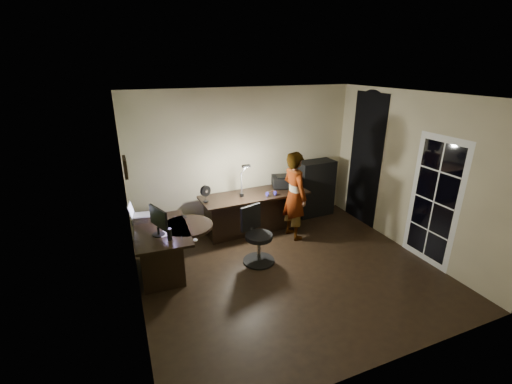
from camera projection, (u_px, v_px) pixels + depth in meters
name	position (u px, v px, depth m)	size (l,w,h in m)	color
floor	(290.00, 271.00, 5.45)	(4.50, 4.00, 0.01)	black
ceiling	(297.00, 95.00, 4.49)	(4.50, 4.00, 0.01)	silver
wall_back	(245.00, 158.00, 6.71)	(4.50, 0.01, 2.70)	#BCB18D
wall_front	(393.00, 261.00, 3.24)	(4.50, 0.01, 2.70)	#BCB18D
wall_left	(129.00, 216.00, 4.17)	(0.01, 4.00, 2.70)	#BCB18D
wall_right	(411.00, 174.00, 5.78)	(0.01, 4.00, 2.70)	#BCB18D
green_wall_overlay	(131.00, 216.00, 4.18)	(0.00, 4.00, 2.70)	#415624
arched_doorway	(365.00, 160.00, 6.78)	(0.01, 0.90, 2.60)	black
french_door	(434.00, 202.00, 5.40)	(0.02, 0.92, 2.10)	white
framed_picture	(125.00, 167.00, 4.40)	(0.04, 0.30, 0.25)	black
desk_left	(164.00, 251.00, 5.31)	(0.79, 1.28, 0.74)	black
desk_right	(255.00, 213.00, 6.63)	(2.07, 0.72, 0.77)	black
cabinet	(315.00, 188.00, 7.32)	(0.79, 0.40, 1.19)	black
laptop_stand	(139.00, 219.00, 5.42)	(0.25, 0.21, 0.10)	silver
laptop	(141.00, 209.00, 5.38)	(0.32, 0.30, 0.22)	silver
monitor	(158.00, 225.00, 4.97)	(0.09, 0.47, 0.31)	black
mouse	(195.00, 240.00, 4.85)	(0.06, 0.09, 0.03)	silver
phone	(185.00, 216.00, 5.62)	(0.06, 0.12, 0.01)	black
pen	(182.00, 238.00, 4.92)	(0.01, 0.15, 0.01)	black
speaker	(169.00, 234.00, 4.84)	(0.07, 0.07, 0.18)	black
notepad	(164.00, 234.00, 5.04)	(0.13, 0.19, 0.01)	silver
desk_fan	(205.00, 194.00, 6.05)	(0.20, 0.11, 0.30)	black
headphones	(271.00, 193.00, 6.37)	(0.20, 0.09, 0.10)	#2C2497
printer	(285.00, 181.00, 6.84)	(0.50, 0.39, 0.22)	black
desk_lamp	(241.00, 178.00, 6.21)	(0.17, 0.33, 0.72)	black
office_chair	(259.00, 236.00, 5.54)	(0.53, 0.53, 0.94)	black
person	(295.00, 196.00, 6.26)	(0.59, 0.39, 1.66)	#D8A88C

